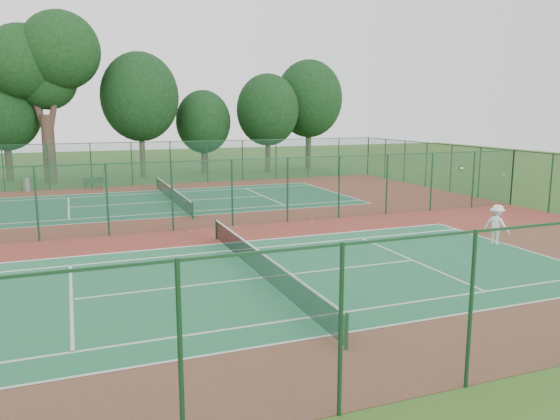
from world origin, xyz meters
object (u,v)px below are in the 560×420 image
Objects in this scene: player_near at (497,225)px; bench at (94,183)px; trash_bin at (27,185)px; big_tree at (44,61)px.

bench is at bearing 10.88° from player_near.
big_tree reaches higher than trash_bin.
big_tree is at bearing 115.05° from bench.
bench is at bearing -62.01° from big_tree.
player_near is at bearing -60.71° from bench.
trash_bin is (-20.62, 25.63, -0.40)m from player_near.
trash_bin is 4.70m from bench.
player_near reaches higher than trash_bin.
player_near is 1.22× the size of bench.
player_near is 0.13× the size of big_tree.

